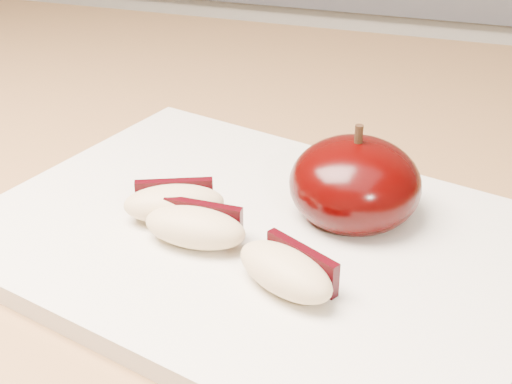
% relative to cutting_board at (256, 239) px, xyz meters
% --- Properties ---
extents(back_cabinet, '(2.40, 0.62, 0.94)m').
position_rel_cutting_board_xyz_m(back_cabinet, '(0.09, 0.81, -0.44)').
color(back_cabinet, silver).
rests_on(back_cabinet, ground).
extents(cutting_board, '(0.36, 0.30, 0.01)m').
position_rel_cutting_board_xyz_m(cutting_board, '(0.00, 0.00, 0.00)').
color(cutting_board, silver).
rests_on(cutting_board, island_counter).
extents(apple_half, '(0.09, 0.09, 0.06)m').
position_rel_cutting_board_xyz_m(apple_half, '(0.05, 0.04, 0.03)').
color(apple_half, black).
rests_on(apple_half, cutting_board).
extents(apple_wedge_a, '(0.06, 0.05, 0.02)m').
position_rel_cutting_board_xyz_m(apple_wedge_a, '(-0.05, -0.00, 0.02)').
color(apple_wedge_a, '#CFB383').
rests_on(apple_wedge_a, cutting_board).
extents(apple_wedge_b, '(0.06, 0.03, 0.02)m').
position_rel_cutting_board_xyz_m(apple_wedge_b, '(-0.03, -0.02, 0.02)').
color(apple_wedge_b, '#CFB383').
rests_on(apple_wedge_b, cutting_board).
extents(apple_wedge_c, '(0.06, 0.05, 0.02)m').
position_rel_cutting_board_xyz_m(apple_wedge_c, '(0.03, -0.05, 0.02)').
color(apple_wedge_c, '#CFB383').
rests_on(apple_wedge_c, cutting_board).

